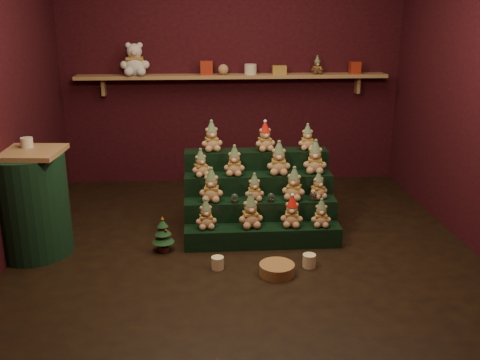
{
  "coord_description": "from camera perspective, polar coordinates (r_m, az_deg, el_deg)",
  "views": [
    {
      "loc": [
        -0.34,
        -4.39,
        2.01
      ],
      "look_at": [
        -0.03,
        0.25,
        0.55
      ],
      "focal_mm": 40.0,
      "sensor_mm": 36.0,
      "label": 1
    }
  ],
  "objects": [
    {
      "name": "back_shelf",
      "position": [
        6.32,
        -0.77,
        10.96
      ],
      "size": [
        3.6,
        0.26,
        0.24
      ],
      "color": "#A27F51",
      "rests_on": "ground"
    },
    {
      "name": "white_bear",
      "position": [
        6.3,
        -11.19,
        12.97
      ],
      "size": [
        0.35,
        0.32,
        0.46
      ],
      "primitive_type": null,
      "rotation": [
        0.0,
        0.0,
        0.06
      ],
      "color": "silver",
      "rests_on": "back_shelf"
    },
    {
      "name": "table_ornament",
      "position": [
        4.85,
        -21.8,
        3.74
      ],
      "size": [
        0.1,
        0.1,
        0.08
      ],
      "primitive_type": "cylinder",
      "color": "beige",
      "rests_on": "side_table"
    },
    {
      "name": "side_table",
      "position": [
        4.89,
        -21.48,
        -2.32
      ],
      "size": [
        0.64,
        0.64,
        0.92
      ],
      "rotation": [
        0.0,
        0.0,
        -0.08
      ],
      "color": "#A27F51",
      "rests_on": "ground"
    },
    {
      "name": "gift_tin_red_a",
      "position": [
        6.27,
        -3.6,
        11.86
      ],
      "size": [
        0.14,
        0.14,
        0.16
      ],
      "primitive_type": "cube",
      "color": "#AA301A",
      "rests_on": "back_shelf"
    },
    {
      "name": "teddy_4",
      "position": [
        4.85,
        -3.07,
        -0.54
      ],
      "size": [
        0.24,
        0.22,
        0.3
      ],
      "primitive_type": null,
      "rotation": [
        0.0,
        0.0,
        -0.13
      ],
      "color": "tan",
      "rests_on": "riser_tier_midfront"
    },
    {
      "name": "riser_tier_midback",
      "position": [
        5.16,
        1.93,
        -2.24
      ],
      "size": [
        1.4,
        0.22,
        0.54
      ],
      "primitive_type": "cube",
      "color": "black",
      "rests_on": "ground"
    },
    {
      "name": "teddy_10",
      "position": [
        5.05,
        4.15,
        2.34
      ],
      "size": [
        0.23,
        0.21,
        0.31
      ],
      "primitive_type": null,
      "rotation": [
        0.0,
        0.0,
        -0.07
      ],
      "color": "tan",
      "rests_on": "riser_tier_midback"
    },
    {
      "name": "teddy_13",
      "position": [
        5.2,
        2.67,
        4.65
      ],
      "size": [
        0.23,
        0.21,
        0.28
      ],
      "primitive_type": null,
      "rotation": [
        0.0,
        0.0,
        0.21
      ],
      "color": "tan",
      "rests_on": "riser_tier_back"
    },
    {
      "name": "mug_left",
      "position": [
        4.43,
        -2.41,
        -8.82
      ],
      "size": [
        0.1,
        0.1,
        0.1
      ],
      "primitive_type": "cylinder",
      "color": "beige",
      "rests_on": "ground"
    },
    {
      "name": "wicker_basket",
      "position": [
        4.35,
        3.96,
        -9.48
      ],
      "size": [
        0.3,
        0.3,
        0.09
      ],
      "primitive_type": "cylinder",
      "rotation": [
        0.0,
        0.0,
        0.04
      ],
      "color": "#9D6B3F",
      "rests_on": "ground"
    },
    {
      "name": "back_wall",
      "position": [
        6.48,
        -0.87,
        12.07
      ],
      "size": [
        4.0,
        0.1,
        2.8
      ],
      "primitive_type": "cube",
      "color": "black",
      "rests_on": "ground"
    },
    {
      "name": "mini_christmas_tree",
      "position": [
        4.73,
        -8.22,
        -5.75
      ],
      "size": [
        0.19,
        0.19,
        0.33
      ],
      "rotation": [
        0.0,
        0.0,
        -0.26
      ],
      "color": "#452418",
      "rests_on": "ground"
    },
    {
      "name": "riser_tier_back",
      "position": [
        5.34,
        1.7,
        -0.54
      ],
      "size": [
        1.4,
        0.22,
        0.72
      ],
      "primitive_type": "cube",
      "color": "black",
      "rests_on": "ground"
    },
    {
      "name": "snow_globe_a",
      "position": [
        4.84,
        -0.57,
        -1.93
      ],
      "size": [
        0.06,
        0.06,
        0.09
      ],
      "color": "black",
      "rests_on": "riser_tier_midfront"
    },
    {
      "name": "riser_tier_front",
      "position": [
        4.82,
        2.44,
        -6.02
      ],
      "size": [
        1.4,
        0.22,
        0.18
      ],
      "primitive_type": "cube",
      "color": "black",
      "rests_on": "ground"
    },
    {
      "name": "front_wall",
      "position": [
        2.45,
        4.32,
        2.92
      ],
      "size": [
        4.0,
        0.1,
        2.8
      ],
      "primitive_type": "cube",
      "color": "black",
      "rests_on": "ground"
    },
    {
      "name": "teddy_11",
      "position": [
        5.13,
        8.02,
        2.45
      ],
      "size": [
        0.25,
        0.23,
        0.31
      ],
      "primitive_type": null,
      "rotation": [
        0.0,
        0.0,
        -0.17
      ],
      "color": "tan",
      "rests_on": "riser_tier_midback"
    },
    {
      "name": "brown_bear",
      "position": [
        6.4,
        8.22,
        12.01
      ],
      "size": [
        0.15,
        0.14,
        0.2
      ],
      "primitive_type": null,
      "rotation": [
        0.0,
        0.0,
        0.08
      ],
      "color": "#4A2B18",
      "rests_on": "back_shelf"
    },
    {
      "name": "teddy_1",
      "position": [
        4.74,
        1.12,
        -3.28
      ],
      "size": [
        0.24,
        0.22,
        0.3
      ],
      "primitive_type": null,
      "rotation": [
        0.0,
        0.0,
        0.14
      ],
      "color": "tan",
      "rests_on": "riser_tier_front"
    },
    {
      "name": "snow_globe_b",
      "position": [
        4.87,
        3.32,
        -1.85
      ],
      "size": [
        0.06,
        0.06,
        0.08
      ],
      "color": "black",
      "rests_on": "riser_tier_midfront"
    },
    {
      "name": "mug_right",
      "position": [
        4.49,
        7.38,
        -8.54
      ],
      "size": [
        0.11,
        0.11,
        0.11
      ],
      "primitive_type": "cylinder",
      "color": "beige",
      "rests_on": "ground"
    },
    {
      "name": "gift_tin_red_b",
      "position": [
        6.52,
        12.15,
        11.64
      ],
      "size": [
        0.12,
        0.12,
        0.14
      ],
      "primitive_type": "cube",
      "color": "#AA301A",
      "rests_on": "back_shelf"
    },
    {
      "name": "teddy_8",
      "position": [
        5.0,
        -4.22,
        1.83
      ],
      "size": [
        0.23,
        0.22,
        0.25
      ],
      "primitive_type": null,
      "rotation": [
        0.0,
        0.0,
        0.37
      ],
      "color": "tan",
      "rests_on": "riser_tier_midback"
    },
    {
      "name": "teddy_12",
      "position": [
        5.19,
        -3.05,
        4.69
      ],
      "size": [
        0.24,
        0.22,
        0.29
      ],
      "primitive_type": null,
      "rotation": [
        0.0,
        0.0,
        0.18
      ],
      "color": "tan",
      "rests_on": "riser_tier_back"
    },
    {
      "name": "teddy_2",
      "position": [
        4.78,
        5.56,
        -3.34
      ],
      "size": [
        0.23,
        0.22,
        0.28
      ],
      "primitive_type": null,
      "rotation": [
        0.0,
        0.0,
        -0.19
      ],
      "color": "tan",
      "rests_on": "riser_tier_front"
    },
    {
      "name": "teddy_14",
      "position": [
        5.28,
        7.2,
        4.56
      ],
      "size": [
        0.18,
        0.16,
        0.25
      ],
      "primitive_type": null,
      "rotation": [
        0.0,
        0.0,
        -0.02
      ],
      "color": "tan",
      "rests_on": "riser_tier_back"
    },
    {
      "name": "snow_globe_c",
      "position": [
        4.93,
        7.82,
        -1.72
      ],
      "size": [
        0.07,
        0.07,
        0.09
      ],
      "color": "black",
      "rests_on": "riser_tier_midfront"
    },
    {
      "name": "ground",
      "position": [
        4.84,
        0.53,
        -7.06
      ],
      "size": [
        4.0,
        4.0,
        0.0
      ],
      "primitive_type": "plane",
      "color": "black",
      "rests_on": "ground"
    },
    {
      "name": "riser_tier_midfront",
      "position": [
        4.99,
        2.17,
        -4.06
      ],
      "size": [
        1.4,
        0.22,
        0.36
      ],
      "primitive_type": "cube",
      "color": "black",
      "rests_on": "ground"
    },
    {
      "name": "teddy_7",
      "position": [
        4.99,
        8.35,
        -0.56
      ],
      "size": [
        0.22,
        0.21,
        0.25
      ],
      "primitive_type": null,
      "rotation": [
        0.0,
        0.0,
        0.38
      ],
      "color": "tan",
      "rests_on": "riser_tier_midfront"
    },
    {
      "name": "teddy_5",
      "position": [
        4.88,
        1.54,
        -0.78
      ],
      "size": [
        0.19,
        0.17,
        0.25
      ],
      "primitive_type": null,
      "rotation": [
        0.0,
        0.0,
        0.06
      ],
      "color": "tan",
      "rests_on": "riser_tier_midfront"
    },
    {
      "name": "scarf_gift_box",
      "position": [
        6.34,
        4.21,
        11.63
      ],
      "size": [
        0.16,
        0.1,
        0.1
      ],
      "primitive_type": "cube",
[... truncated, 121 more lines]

